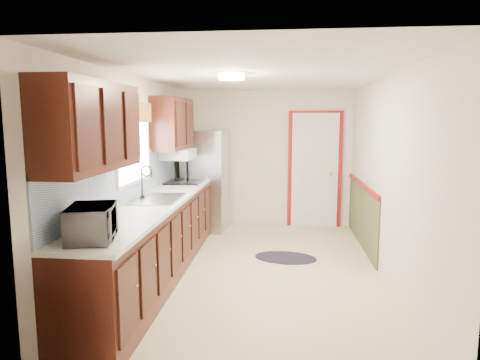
# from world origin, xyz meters

# --- Properties ---
(room_shell) EXTENTS (3.20, 5.20, 2.52)m
(room_shell) POSITION_xyz_m (0.00, 0.00, 1.20)
(room_shell) COLOR beige
(room_shell) RESTS_ON ground
(kitchen_run) EXTENTS (0.63, 4.00, 2.20)m
(kitchen_run) POSITION_xyz_m (-1.24, -0.29, 0.81)
(kitchen_run) COLOR #33120B
(kitchen_run) RESTS_ON ground
(back_wall_trim) EXTENTS (1.12, 2.30, 2.08)m
(back_wall_trim) POSITION_xyz_m (0.99, 2.21, 0.89)
(back_wall_trim) COLOR maroon
(back_wall_trim) RESTS_ON ground
(ceiling_fixture) EXTENTS (0.30, 0.30, 0.06)m
(ceiling_fixture) POSITION_xyz_m (-0.30, -0.20, 2.36)
(ceiling_fixture) COLOR #FFD88C
(ceiling_fixture) RESTS_ON room_shell
(microwave) EXTENTS (0.39, 0.55, 0.34)m
(microwave) POSITION_xyz_m (-1.20, -1.95, 1.11)
(microwave) COLOR white
(microwave) RESTS_ON kitchen_run
(refrigerator) EXTENTS (0.76, 0.74, 1.71)m
(refrigerator) POSITION_xyz_m (-1.02, 2.05, 0.85)
(refrigerator) COLOR #B7B7BC
(refrigerator) RESTS_ON ground
(rug) EXTENTS (0.93, 0.68, 0.01)m
(rug) POSITION_xyz_m (0.35, 0.60, 0.01)
(rug) COLOR black
(rug) RESTS_ON ground
(cooktop) EXTENTS (0.52, 0.63, 0.02)m
(cooktop) POSITION_xyz_m (-1.19, 1.22, 0.95)
(cooktop) COLOR black
(cooktop) RESTS_ON kitchen_run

